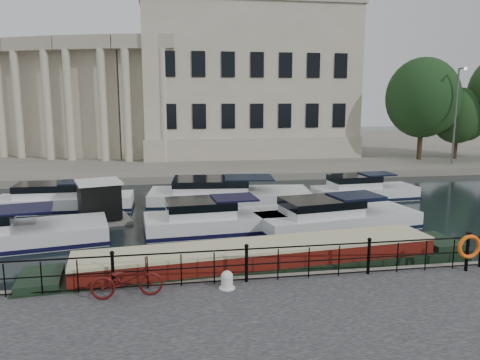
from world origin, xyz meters
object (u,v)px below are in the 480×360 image
object	(u,v)px
mooring_bollard	(227,280)
life_ring_post	(469,247)
bicycle	(127,280)
harbour_hut	(100,204)
narrowboat	(261,267)

from	to	relation	value
mooring_bollard	life_ring_post	bearing A→B (deg)	0.58
bicycle	life_ring_post	bearing A→B (deg)	-93.05
mooring_bollard	life_ring_post	xyz separation A→B (m)	(7.96, 0.08, 0.57)
life_ring_post	mooring_bollard	bearing A→B (deg)	-179.42
bicycle	life_ring_post	distance (m)	10.86
mooring_bollard	harbour_hut	xyz separation A→B (m)	(-4.99, 10.56, 0.14)
harbour_hut	narrowboat	bearing A→B (deg)	-68.05
life_ring_post	narrowboat	xyz separation A→B (m)	(-6.49, 1.99, -1.02)
bicycle	mooring_bollard	size ratio (longest dim) A/B	3.66
mooring_bollard	narrowboat	bearing A→B (deg)	54.57
life_ring_post	harbour_hut	world-z (taller)	harbour_hut
mooring_bollard	narrowboat	xyz separation A→B (m)	(1.48, 2.08, -0.44)
bicycle	mooring_bollard	world-z (taller)	bicycle
bicycle	narrowboat	size ratio (longest dim) A/B	0.13
mooring_bollard	narrowboat	size ratio (longest dim) A/B	0.03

